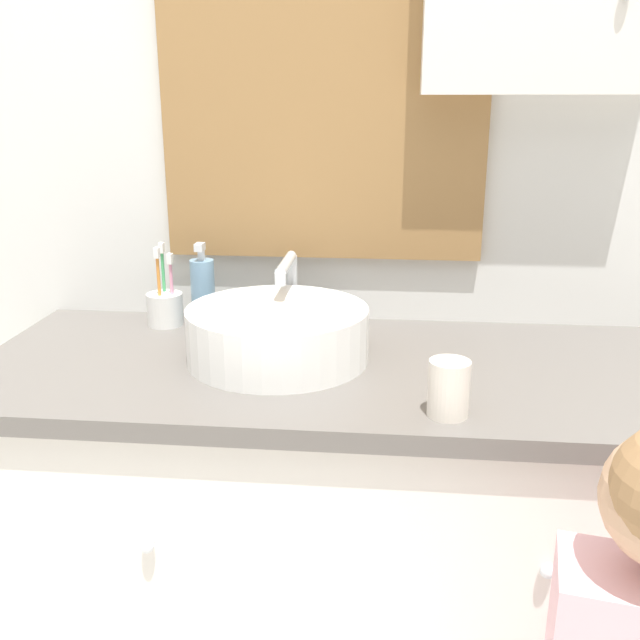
{
  "coord_description": "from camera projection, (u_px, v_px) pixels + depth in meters",
  "views": [
    {
      "loc": [
        0.06,
        -0.94,
        1.29
      ],
      "look_at": [
        -0.06,
        0.26,
        0.91
      ],
      "focal_mm": 40.0,
      "sensor_mm": 36.0,
      "label": 1
    }
  ],
  "objects": [
    {
      "name": "toothbrush_holder",
      "position": [
        165.0,
        307.0,
        1.56
      ],
      "size": [
        0.08,
        0.08,
        0.18
      ],
      "color": "silver",
      "rests_on": "vanity_counter"
    },
    {
      "name": "vanity_counter",
      "position": [
        351.0,
        547.0,
        1.46
      ],
      "size": [
        1.43,
        0.58,
        0.81
      ],
      "color": "silver",
      "rests_on": "ground_plane"
    },
    {
      "name": "drinking_cup",
      "position": [
        449.0,
        388.0,
        1.11
      ],
      "size": [
        0.06,
        0.06,
        0.09
      ],
      "primitive_type": "cylinder",
      "color": "silver",
      "rests_on": "vanity_counter"
    },
    {
      "name": "soap_dispenser",
      "position": [
        203.0,
        293.0,
        1.53
      ],
      "size": [
        0.05,
        0.05,
        0.19
      ],
      "color": "#6B93B2",
      "rests_on": "vanity_counter"
    },
    {
      "name": "wall_back",
      "position": [
        372.0,
        99.0,
        1.49
      ],
      "size": [
        3.2,
        0.18,
        2.5
      ],
      "color": "silver",
      "rests_on": "ground_plane"
    },
    {
      "name": "sink_basin",
      "position": [
        279.0,
        332.0,
        1.35
      ],
      "size": [
        0.34,
        0.4,
        0.17
      ],
      "color": "white",
      "rests_on": "vanity_counter"
    }
  ]
}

